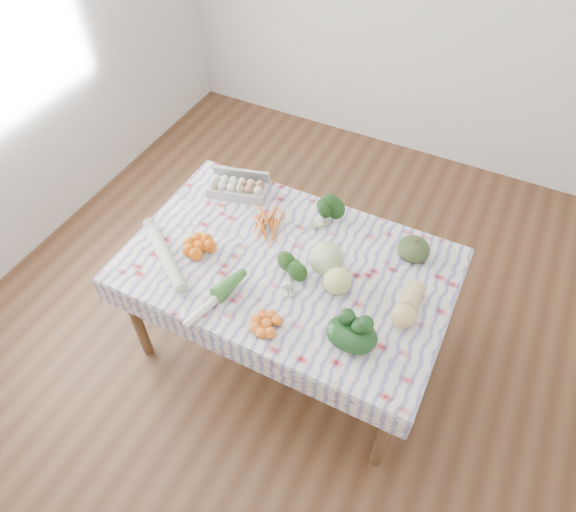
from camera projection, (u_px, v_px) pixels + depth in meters
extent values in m
plane|color=#50301B|center=(288.00, 342.00, 3.20)|extent=(4.50, 4.50, 0.00)
cube|color=brown|center=(288.00, 267.00, 2.65)|extent=(1.60, 1.00, 0.04)
cylinder|color=brown|center=(136.00, 318.00, 2.90)|extent=(0.06, 0.06, 0.71)
cylinder|color=brown|center=(385.00, 433.00, 2.46)|extent=(0.06, 0.06, 0.71)
cylinder|color=brown|center=(218.00, 220.00, 3.41)|extent=(0.06, 0.06, 0.71)
cylinder|color=brown|center=(436.00, 301.00, 2.98)|extent=(0.06, 0.06, 0.71)
cube|color=silver|center=(288.00, 264.00, 2.63)|extent=(1.66, 1.06, 0.01)
cube|color=#B7B7B1|center=(237.00, 189.00, 2.94)|extent=(0.36, 0.22, 0.09)
cube|color=#D06221|center=(267.00, 228.00, 2.77)|extent=(0.27, 0.26, 0.04)
ellipsoid|color=#163912|center=(326.00, 212.00, 2.78)|extent=(0.20, 0.19, 0.14)
ellipsoid|color=#374924|center=(414.00, 249.00, 2.62)|extent=(0.18, 0.18, 0.11)
sphere|color=#B9D38F|center=(327.00, 259.00, 2.54)|extent=(0.23, 0.23, 0.17)
ellipsoid|color=#D8B970|center=(409.00, 304.00, 2.39)|extent=(0.12, 0.25, 0.12)
cube|color=#E75B0A|center=(199.00, 246.00, 2.66)|extent=(0.29, 0.29, 0.07)
ellipsoid|color=#214917|center=(287.00, 277.00, 2.51)|extent=(0.18, 0.18, 0.10)
cube|color=orange|center=(266.00, 323.00, 2.36)|extent=(0.19, 0.19, 0.05)
sphere|color=#DBDE79|center=(337.00, 281.00, 2.47)|extent=(0.14, 0.14, 0.14)
ellipsoid|color=black|center=(352.00, 334.00, 2.29)|extent=(0.29, 0.26, 0.10)
cylinder|color=beige|center=(166.00, 258.00, 2.61)|extent=(0.42, 0.33, 0.07)
cylinder|color=white|center=(215.00, 300.00, 2.45)|extent=(0.13, 0.39, 0.04)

